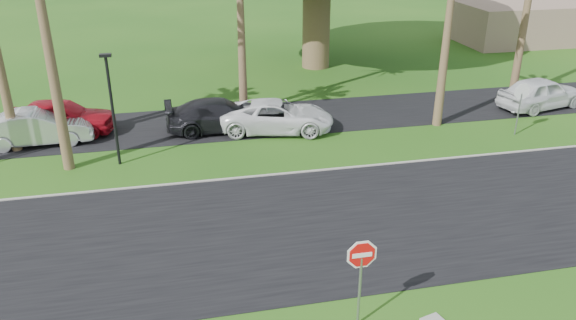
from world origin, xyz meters
The scene contains 14 objects.
ground centered at (0.00, 0.00, 0.00)m, with size 120.00×120.00×0.00m, color #1E4C13.
road centered at (0.00, 2.00, 0.01)m, with size 120.00×8.00×0.02m, color black.
parking_strip centered at (0.00, 12.50, 0.01)m, with size 120.00×5.00×0.02m, color black.
curb centered at (0.00, 6.05, 0.03)m, with size 120.00×0.12×0.06m, color gray.
stop_sign_near centered at (0.50, -3.00, 1.77)m, with size 1.05×0.07×2.62m.
stop_sign_far centered at (12.00, 8.00, 1.77)m, with size 1.05×0.07×2.62m.
streetlight_right centered at (-6.00, 8.50, 2.65)m, with size 0.45×0.25×4.64m.
building_far centered at (24.00, 26.00, 1.50)m, with size 10.00×6.00×3.00m, color gray.
car_silver centered at (-9.59, 11.51, 0.77)m, with size 1.64×4.70×1.55m, color silver.
car_red centered at (-8.81, 12.61, 0.84)m, with size 1.98×4.91×1.67m, color #A20D1A.
car_dark centered at (-1.45, 11.50, 0.75)m, with size 2.10×5.16×1.50m, color black.
car_minivan centered at (1.15, 10.82, 0.74)m, with size 2.45×5.32×1.48m, color white.
car_pickup centered at (15.44, 11.17, 0.83)m, with size 1.97×4.89×1.67m, color silver.
utility_slab centered at (2.41, -3.32, 0.03)m, with size 0.55×0.35×0.06m, color gray.
Camera 1 is at (-3.66, -13.76, 9.72)m, focal length 35.00 mm.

